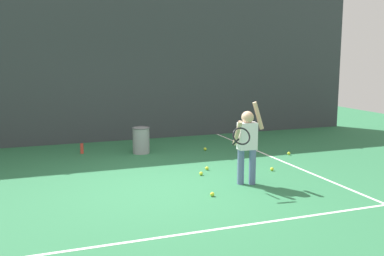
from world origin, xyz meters
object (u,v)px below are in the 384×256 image
object	(u,v)px
ball_hopper	(141,140)
water_bottle	(82,148)
tennis_ball_3	(207,168)
tennis_ball_1	(272,169)
tennis_ball_5	(201,173)
tennis_player	(247,141)
tennis_ball_6	(289,153)
tennis_ball_4	(205,149)
tennis_ball_2	(212,194)

from	to	relation	value
ball_hopper	water_bottle	bearing A→B (deg)	161.45
water_bottle	tennis_ball_3	distance (m)	2.98
tennis_ball_3	tennis_ball_1	bearing A→B (deg)	-22.99
ball_hopper	water_bottle	world-z (taller)	ball_hopper
ball_hopper	tennis_ball_5	distance (m)	2.20
tennis_player	tennis_ball_6	xyz separation A→B (m)	(1.84, 1.63, -0.69)
tennis_ball_1	tennis_ball_6	size ratio (longest dim) A/B	1.00
tennis_ball_3	tennis_ball_6	distance (m)	2.17
ball_hopper	tennis_ball_4	world-z (taller)	ball_hopper
ball_hopper	tennis_ball_2	distance (m)	3.29
tennis_player	tennis_ball_3	distance (m)	1.30
tennis_player	tennis_ball_5	world-z (taller)	tennis_player
tennis_ball_4	tennis_ball_3	bearing A→B (deg)	-110.75
ball_hopper	tennis_ball_4	bearing A→B (deg)	-9.31
water_bottle	tennis_ball_5	world-z (taller)	water_bottle
water_bottle	tennis_ball_3	bearing A→B (deg)	-47.99
tennis_player	tennis_ball_6	distance (m)	2.55
tennis_player	ball_hopper	size ratio (longest dim) A/B	2.40
tennis_ball_4	tennis_ball_5	distance (m)	2.06
water_bottle	tennis_ball_2	bearing A→B (deg)	-67.94
water_bottle	tennis_ball_3	xyz separation A→B (m)	(1.99, -2.21, -0.08)
tennis_ball_3	tennis_ball_4	world-z (taller)	same
tennis_ball_3	tennis_ball_6	bearing A→B (deg)	14.98
tennis_ball_4	tennis_ball_1	bearing A→B (deg)	-76.45
ball_hopper	tennis_ball_3	distance (m)	1.99
tennis_ball_2	tennis_ball_3	distance (m)	1.55
water_bottle	tennis_ball_1	bearing A→B (deg)	-40.94
tennis_ball_2	tennis_ball_5	xyz separation A→B (m)	(0.27, 1.16, 0.00)
tennis_ball_3	tennis_ball_4	bearing A→B (deg)	69.25
tennis_player	tennis_ball_4	distance (m)	2.77
tennis_ball_1	tennis_ball_6	world-z (taller)	same
tennis_ball_2	tennis_ball_4	distance (m)	3.24
tennis_ball_2	water_bottle	bearing A→B (deg)	112.06
tennis_ball_5	tennis_ball_4	bearing A→B (deg)	66.19
tennis_ball_1	tennis_ball_3	xyz separation A→B (m)	(-1.09, 0.46, 0.00)
tennis_player	water_bottle	distance (m)	4.03
tennis_ball_3	tennis_ball_4	size ratio (longest dim) A/B	1.00
tennis_ball_2	tennis_ball_4	bearing A→B (deg)	70.05
tennis_ball_6	tennis_player	bearing A→B (deg)	-138.38
water_bottle	tennis_ball_2	distance (m)	3.97
ball_hopper	tennis_ball_2	bearing A→B (deg)	-85.00
ball_hopper	tennis_ball_6	xyz separation A→B (m)	(2.89, -1.25, -0.26)
tennis_ball_1	tennis_ball_5	distance (m)	1.34
ball_hopper	tennis_ball_1	size ratio (longest dim) A/B	8.52
tennis_ball_1	tennis_ball_4	size ratio (longest dim) A/B	1.00
tennis_player	tennis_ball_4	bearing A→B (deg)	86.32
ball_hopper	tennis_ball_1	xyz separation A→B (m)	(1.88, -2.27, -0.26)
tennis_player	tennis_ball_2	world-z (taller)	tennis_player
ball_hopper	tennis_ball_4	xyz separation A→B (m)	(1.39, -0.23, -0.26)
ball_hopper	tennis_ball_1	distance (m)	2.96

